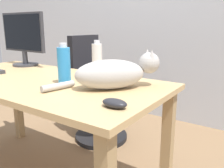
% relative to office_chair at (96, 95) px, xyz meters
% --- Properties ---
extents(back_wall, '(6.00, 0.04, 2.60)m').
position_rel_office_chair_xyz_m(back_wall, '(0.12, 0.85, 0.88)').
color(back_wall, silver).
rests_on(back_wall, ground_plane).
extents(desk, '(1.57, 0.74, 0.72)m').
position_rel_office_chair_xyz_m(desk, '(0.12, -0.72, 0.21)').
color(desk, tan).
rests_on(desk, ground_plane).
extents(office_chair, '(0.48, 0.48, 0.95)m').
position_rel_office_chair_xyz_m(office_chair, '(0.00, 0.00, 0.00)').
color(office_chair, black).
rests_on(office_chair, ground_plane).
extents(monitor, '(0.48, 0.20, 0.41)m').
position_rel_office_chair_xyz_m(monitor, '(-0.36, -0.46, 0.53)').
color(monitor, '#333338').
rests_on(monitor, desk).
extents(cat, '(0.43, 0.48, 0.20)m').
position_rel_office_chair_xyz_m(cat, '(0.64, -0.65, 0.38)').
color(cat, '#B2ADA8').
rests_on(cat, desk).
extents(computer_mouse, '(0.11, 0.06, 0.04)m').
position_rel_office_chair_xyz_m(computer_mouse, '(0.80, -0.90, 0.32)').
color(computer_mouse, '#232328').
rests_on(computer_mouse, desk).
extents(water_bottle, '(0.07, 0.07, 0.23)m').
position_rel_office_chair_xyz_m(water_bottle, '(0.36, -0.73, 0.41)').
color(water_bottle, '#2D8CD1').
rests_on(water_bottle, desk).
extents(spray_bottle, '(0.07, 0.07, 0.22)m').
position_rel_office_chair_xyz_m(spray_bottle, '(0.33, -0.40, 0.41)').
color(spray_bottle, silver).
rests_on(spray_bottle, desk).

